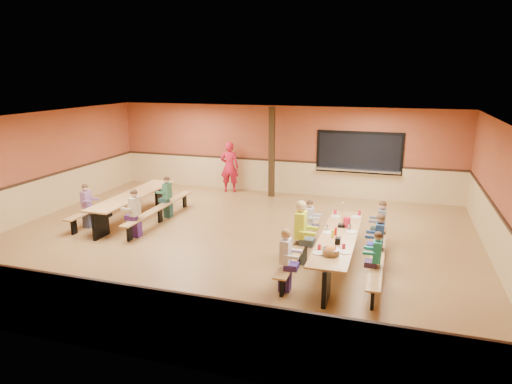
% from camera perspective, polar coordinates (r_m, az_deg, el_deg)
% --- Properties ---
extents(ground, '(12.00, 12.00, 0.00)m').
position_cam_1_polar(ground, '(11.49, -2.99, -6.04)').
color(ground, olive).
rests_on(ground, ground).
extents(room_envelope, '(12.04, 10.04, 3.02)m').
position_cam_1_polar(room_envelope, '(11.26, -3.03, -2.76)').
color(room_envelope, '#9B4A2D').
rests_on(room_envelope, ground).
extents(kitchen_pass_through, '(2.78, 0.28, 1.38)m').
position_cam_1_polar(kitchen_pass_through, '(15.29, 12.75, 4.62)').
color(kitchen_pass_through, black).
rests_on(kitchen_pass_through, ground).
extents(structural_post, '(0.18, 0.18, 3.00)m').
position_cam_1_polar(structural_post, '(15.22, 1.98, 4.97)').
color(structural_post, black).
rests_on(structural_post, ground).
extents(cafeteria_table_main, '(1.91, 3.70, 0.74)m').
position_cam_1_polar(cafeteria_table_main, '(9.87, 10.22, -6.55)').
color(cafeteria_table_main, '#B38047').
rests_on(cafeteria_table_main, ground).
extents(cafeteria_table_second, '(1.91, 3.70, 0.74)m').
position_cam_1_polar(cafeteria_table_second, '(13.39, -15.06, -1.16)').
color(cafeteria_table_second, '#B38047').
rests_on(cafeteria_table_second, ground).
extents(seated_child_white_left, '(0.37, 0.31, 1.22)m').
position_cam_1_polar(seated_child_white_left, '(8.76, 3.69, -8.55)').
color(seated_child_white_left, white).
rests_on(seated_child_white_left, ground).
extents(seated_adult_yellow, '(0.46, 0.38, 1.39)m').
position_cam_1_polar(seated_adult_yellow, '(9.98, 5.58, -5.09)').
color(seated_adult_yellow, '#C2CF1E').
rests_on(seated_adult_yellow, ground).
extents(seated_child_grey_left, '(0.33, 0.27, 1.14)m').
position_cam_1_polar(seated_child_grey_left, '(10.97, 6.68, -3.98)').
color(seated_child_grey_left, '#B4B4B4').
rests_on(seated_child_grey_left, ground).
extents(seated_child_teal_right, '(0.34, 0.28, 1.14)m').
position_cam_1_polar(seated_child_teal_right, '(9.12, 14.83, -8.31)').
color(seated_child_teal_right, teal).
rests_on(seated_child_teal_right, ground).
extents(seated_child_navy_right, '(0.37, 0.30, 1.21)m').
position_cam_1_polar(seated_child_navy_right, '(9.98, 15.12, -6.11)').
color(seated_child_navy_right, navy).
rests_on(seated_child_navy_right, ground).
extents(seated_child_char_right, '(0.36, 0.30, 1.20)m').
position_cam_1_polar(seated_child_char_right, '(10.99, 15.38, -4.22)').
color(seated_child_char_right, '#575A62').
rests_on(seated_child_char_right, ground).
extents(seated_child_purple_sec, '(0.36, 0.29, 1.18)m').
position_cam_1_polar(seated_child_purple_sec, '(13.07, -20.40, -1.66)').
color(seated_child_purple_sec, '#7F527D').
rests_on(seated_child_purple_sec, ground).
extents(seated_child_green_sec, '(0.36, 0.29, 1.19)m').
position_cam_1_polar(seated_child_green_sec, '(13.35, -11.00, -0.66)').
color(seated_child_green_sec, '#2E6446').
rests_on(seated_child_green_sec, ground).
extents(seated_child_tan_sec, '(0.38, 0.31, 1.23)m').
position_cam_1_polar(seated_child_tan_sec, '(11.93, -14.87, -2.63)').
color(seated_child_tan_sec, beige).
rests_on(seated_child_tan_sec, ground).
extents(standing_woman, '(0.71, 0.53, 1.78)m').
position_cam_1_polar(standing_woman, '(15.95, -3.33, 3.16)').
color(standing_woman, red).
rests_on(standing_woman, ground).
extents(punch_pitcher, '(0.16, 0.16, 0.22)m').
position_cam_1_polar(punch_pitcher, '(10.32, 11.28, -3.74)').
color(punch_pitcher, red).
rests_on(punch_pitcher, cafeteria_table_main).
extents(chip_bowl, '(0.32, 0.32, 0.15)m').
position_cam_1_polar(chip_bowl, '(8.74, 9.32, -7.30)').
color(chip_bowl, orange).
rests_on(chip_bowl, cafeteria_table_main).
extents(napkin_dispenser, '(0.10, 0.14, 0.13)m').
position_cam_1_polar(napkin_dispenser, '(9.31, 10.20, -6.02)').
color(napkin_dispenser, black).
rests_on(napkin_dispenser, cafeteria_table_main).
extents(condiment_mustard, '(0.06, 0.06, 0.17)m').
position_cam_1_polar(condiment_mustard, '(9.62, 9.58, -5.19)').
color(condiment_mustard, yellow).
rests_on(condiment_mustard, cafeteria_table_main).
extents(condiment_ketchup, '(0.06, 0.06, 0.17)m').
position_cam_1_polar(condiment_ketchup, '(9.77, 9.92, -4.88)').
color(condiment_ketchup, '#B2140F').
rests_on(condiment_ketchup, cafeteria_table_main).
extents(table_paddle, '(0.16, 0.16, 0.56)m').
position_cam_1_polar(table_paddle, '(10.30, 10.70, -3.59)').
color(table_paddle, black).
rests_on(table_paddle, cafeteria_table_main).
extents(place_settings, '(0.65, 3.30, 0.11)m').
position_cam_1_polar(place_settings, '(9.78, 10.29, -5.08)').
color(place_settings, beige).
rests_on(place_settings, cafeteria_table_main).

